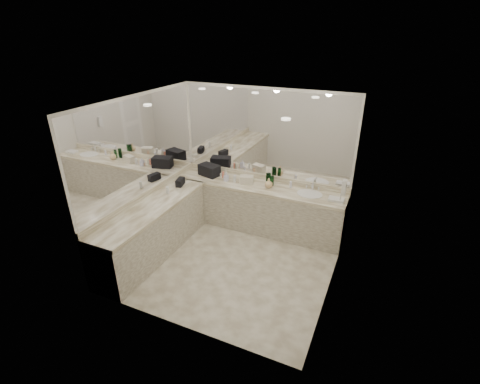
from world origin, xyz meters
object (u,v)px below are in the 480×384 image
at_px(sink, 310,194).
at_px(soap_bottle_b, 226,177).
at_px(cream_cosmetic_case, 246,180).
at_px(soap_bottle_a, 226,174).
at_px(black_toiletry_bag, 209,170).
at_px(soap_bottle_c, 269,183).
at_px(wall_phone, 344,187).
at_px(hand_towel, 336,199).

relative_size(sink, soap_bottle_b, 2.65).
height_order(cream_cosmetic_case, soap_bottle_a, soap_bottle_a).
xyz_separation_m(sink, black_toiletry_bag, (-1.99, 0.04, 0.12)).
bearing_deg(soap_bottle_c, cream_cosmetic_case, 178.53).
relative_size(sink, soap_bottle_a, 2.42).
bearing_deg(wall_phone, hand_towel, 107.96).
height_order(wall_phone, black_toiletry_bag, wall_phone).
distance_m(wall_phone, hand_towel, 0.63).
xyz_separation_m(cream_cosmetic_case, soap_bottle_b, (-0.39, -0.06, 0.01)).
bearing_deg(black_toiletry_bag, cream_cosmetic_case, -4.58).
xyz_separation_m(wall_phone, soap_bottle_c, (-1.35, 0.46, -0.36)).
bearing_deg(soap_bottle_c, soap_bottle_a, 174.99).
relative_size(wall_phone, soap_bottle_c, 1.34).
height_order(wall_phone, soap_bottle_b, wall_phone).
distance_m(black_toiletry_bag, hand_towel, 2.46).
bearing_deg(hand_towel, black_toiletry_bag, 177.50).
bearing_deg(soap_bottle_a, hand_towel, -2.97).
bearing_deg(soap_bottle_a, soap_bottle_b, -61.12).
bearing_deg(sink, soap_bottle_b, -176.98).
bearing_deg(wall_phone, sink, 140.43).
bearing_deg(soap_bottle_b, sink, 3.02).
relative_size(cream_cosmetic_case, hand_towel, 0.96).
distance_m(hand_towel, soap_bottle_c, 1.21).
relative_size(hand_towel, soap_bottle_a, 1.40).
bearing_deg(sink, black_toiletry_bag, 178.83).
distance_m(black_toiletry_bag, soap_bottle_b, 0.44).
bearing_deg(soap_bottle_b, soap_bottle_c, 3.28).
xyz_separation_m(hand_towel, soap_bottle_b, (-2.03, -0.02, 0.06)).
distance_m(sink, wall_phone, 0.91).
relative_size(soap_bottle_a, soap_bottle_c, 1.01).
bearing_deg(sink, hand_towel, -8.13).
bearing_deg(black_toiletry_bag, soap_bottle_a, 0.31).
relative_size(wall_phone, cream_cosmetic_case, 0.98).
distance_m(wall_phone, soap_bottle_a, 2.33).
distance_m(black_toiletry_bag, cream_cosmetic_case, 0.82).
bearing_deg(soap_bottle_a, cream_cosmetic_case, -8.36).
height_order(sink, black_toiletry_bag, black_toiletry_bag).
distance_m(soap_bottle_b, soap_bottle_c, 0.82).
relative_size(black_toiletry_bag, hand_towel, 1.54).
distance_m(black_toiletry_bag, soap_bottle_a, 0.36).
xyz_separation_m(black_toiletry_bag, soap_bottle_a, (0.36, 0.00, -0.02)).
height_order(hand_towel, soap_bottle_a, soap_bottle_a).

